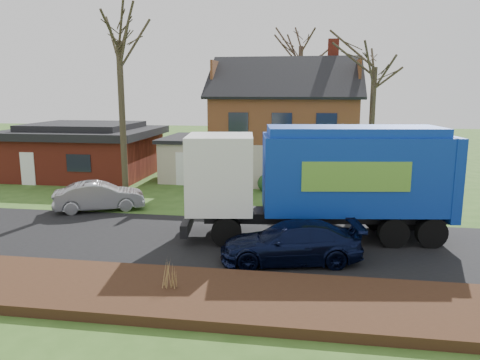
# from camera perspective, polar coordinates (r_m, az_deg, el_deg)

# --- Properties ---
(ground) EXTENTS (120.00, 120.00, 0.00)m
(ground) POSITION_cam_1_polar(r_m,az_deg,el_deg) (18.94, -3.39, -7.46)
(ground) COLOR #30531B
(ground) RESTS_ON ground
(road) EXTENTS (80.00, 7.00, 0.02)m
(road) POSITION_cam_1_polar(r_m,az_deg,el_deg) (18.94, -3.39, -7.43)
(road) COLOR black
(road) RESTS_ON ground
(mulch_verge) EXTENTS (80.00, 3.50, 0.30)m
(mulch_verge) POSITION_cam_1_polar(r_m,az_deg,el_deg) (14.11, -8.14, -13.55)
(mulch_verge) COLOR black
(mulch_verge) RESTS_ON ground
(main_house) EXTENTS (12.95, 8.95, 9.26)m
(main_house) POSITION_cam_1_polar(r_m,az_deg,el_deg) (31.61, 4.64, 7.37)
(main_house) COLOR beige
(main_house) RESTS_ON ground
(ranch_house) EXTENTS (9.80, 8.20, 3.70)m
(ranch_house) POSITION_cam_1_polar(r_m,az_deg,el_deg) (34.69, -18.39, 3.49)
(ranch_house) COLOR maroon
(ranch_house) RESTS_ON ground
(garbage_truck) EXTENTS (10.93, 4.35, 4.55)m
(garbage_truck) POSITION_cam_1_polar(r_m,az_deg,el_deg) (19.04, 10.20, 0.63)
(garbage_truck) COLOR black
(garbage_truck) RESTS_ON ground
(silver_sedan) EXTENTS (4.62, 3.22, 1.44)m
(silver_sedan) POSITION_cam_1_polar(r_m,az_deg,el_deg) (24.52, -16.75, -1.90)
(silver_sedan) COLOR #989A9F
(silver_sedan) RESTS_ON ground
(navy_wagon) EXTENTS (5.23, 2.93, 1.43)m
(navy_wagon) POSITION_cam_1_polar(r_m,az_deg,el_deg) (16.62, 6.20, -7.57)
(navy_wagon) COLOR black
(navy_wagon) RESTS_ON ground
(tree_front_west) EXTENTS (4.04, 4.04, 12.01)m
(tree_front_west) POSITION_cam_1_polar(r_m,az_deg,el_deg) (28.03, -14.70, 18.64)
(tree_front_west) COLOR #3E3525
(tree_front_west) RESTS_ON ground
(tree_front_east) EXTENTS (3.73, 3.73, 10.36)m
(tree_front_east) POSITION_cam_1_polar(r_m,az_deg,el_deg) (28.48, 16.23, 15.44)
(tree_front_east) COLOR #3D3424
(tree_front_east) RESTS_ON ground
(tree_back) EXTENTS (4.01, 4.01, 12.69)m
(tree_back) POSITION_cam_1_polar(r_m,az_deg,el_deg) (38.53, 7.50, 17.70)
(tree_back) COLOR #3E2F25
(tree_back) RESTS_ON ground
(grass_clump_mid) EXTENTS (0.30, 0.25, 0.84)m
(grass_clump_mid) POSITION_cam_1_polar(r_m,az_deg,el_deg) (13.94, -8.70, -11.34)
(grass_clump_mid) COLOR #9B7944
(grass_clump_mid) RESTS_ON mulch_verge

